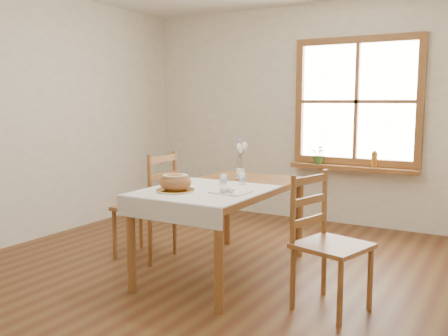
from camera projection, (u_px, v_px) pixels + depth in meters
The scene contains 18 objects.
ground at pixel (205, 282), 4.03m from camera, with size 5.00×5.00×0.00m, color brown.
room_walls at pixel (204, 68), 3.80m from camera, with size 4.60×5.10×2.65m.
window at pixel (357, 102), 5.70m from camera, with size 1.46×0.08×1.46m.
window_sill at pixel (353, 168), 5.75m from camera, with size 1.46×0.20×0.05m.
dining_table at pixel (224, 196), 4.20m from camera, with size 0.90×1.60×0.75m.
table_linen at pixel (205, 191), 3.93m from camera, with size 0.91×0.99×0.01m, color silver.
chair_left at pixel (145, 205), 4.63m from camera, with size 0.46×0.49×1.00m, color #9A602F, non-canonical shape.
chair_right at pixel (332, 244), 3.45m from camera, with size 0.45×0.47×0.96m, color #9A602F, non-canonical shape.
bread_plate at pixel (175, 190), 3.86m from camera, with size 0.29×0.29×0.02m, color silver.
bread_loaf at pixel (175, 181), 3.85m from camera, with size 0.25×0.25×0.14m, color #AF703E.
egg_napkin at pixel (231, 192), 3.80m from camera, with size 0.26×0.22×0.01m, color silver.
eggs at pixel (231, 188), 3.80m from camera, with size 0.20×0.18×0.04m, color white, non-canonical shape.
salt_shaker at pixel (224, 180), 4.10m from camera, with size 0.06×0.06×0.11m, color silver.
pepper_shaker at pixel (242, 178), 4.18m from camera, with size 0.06×0.06×0.11m, color silver.
flower_vase at pixel (240, 174), 4.52m from camera, with size 0.08×0.08×0.09m, color silver.
lavender_bouquet at pixel (240, 155), 4.50m from camera, with size 0.14×0.14×0.27m, color #745598, non-canonical shape.
potted_plant at pixel (319, 157), 5.94m from camera, with size 0.20×0.22×0.17m, color #386829.
amber_bottle at pixel (375, 159), 5.61m from camera, with size 0.07×0.07×0.19m, color #A0631D.
Camera 1 is at (2.08, -3.27, 1.45)m, focal length 40.00 mm.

